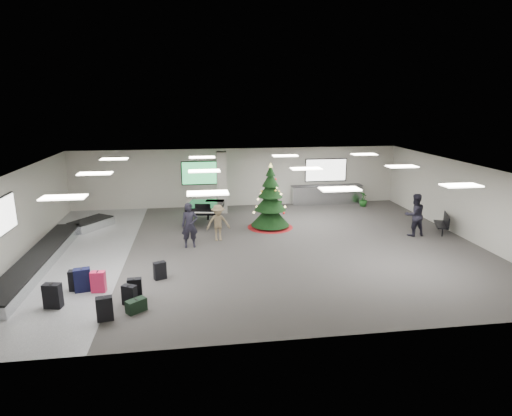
{
  "coord_description": "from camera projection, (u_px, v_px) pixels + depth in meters",
  "views": [
    {
      "loc": [
        -2.33,
        -16.25,
        5.79
      ],
      "look_at": [
        0.14,
        1.0,
        1.35
      ],
      "focal_mm": 30.0,
      "sensor_mm": 36.0,
      "label": 1
    }
  ],
  "objects": [
    {
      "name": "ground",
      "position": [
        256.0,
        246.0,
        17.33
      ],
      "size": [
        18.0,
        18.0,
        0.0
      ],
      "primitive_type": "plane",
      "color": "#373432",
      "rests_on": "ground"
    },
    {
      "name": "pink_suitcase",
      "position": [
        98.0,
        282.0,
        13.16
      ],
      "size": [
        0.45,
        0.28,
        0.69
      ],
      "rotation": [
        0.0,
        0.0,
        -0.08
      ],
      "color": "#D81C4B",
      "rests_on": "ground"
    },
    {
      "name": "potted_plant_left",
      "position": [
        279.0,
        200.0,
        23.5
      ],
      "size": [
        0.55,
        0.57,
        0.81
      ],
      "primitive_type": "imported",
      "rotation": [
        0.0,
        0.0,
        0.94
      ],
      "color": "#163B13",
      "rests_on": "ground"
    },
    {
      "name": "suitcase_8",
      "position": [
        77.0,
        280.0,
        13.29
      ],
      "size": [
        0.45,
        0.26,
        0.68
      ],
      "rotation": [
        0.0,
        0.0,
        0.01
      ],
      "color": "black",
      "rests_on": "ground"
    },
    {
      "name": "suitcase_5",
      "position": [
        53.0,
        296.0,
        12.15
      ],
      "size": [
        0.53,
        0.35,
        0.75
      ],
      "rotation": [
        0.0,
        0.0,
        -0.19
      ],
      "color": "black",
      "rests_on": "ground"
    },
    {
      "name": "room_envelope",
      "position": [
        244.0,
        187.0,
        17.35
      ],
      "size": [
        18.02,
        14.02,
        3.21
      ],
      "color": "#B1ADA2",
      "rests_on": "ground"
    },
    {
      "name": "traveler_b",
      "position": [
        218.0,
        223.0,
        17.91
      ],
      "size": [
        1.05,
        0.67,
        1.54
      ],
      "primitive_type": "imported",
      "rotation": [
        0.0,
        0.0,
        0.1
      ],
      "color": "#7C694D",
      "rests_on": "ground"
    },
    {
      "name": "baggage_carousel",
      "position": [
        51.0,
        252.0,
        16.12
      ],
      "size": [
        2.28,
        9.71,
        0.43
      ],
      "color": "silver",
      "rests_on": "ground"
    },
    {
      "name": "navy_suitcase",
      "position": [
        82.0,
        280.0,
        13.2
      ],
      "size": [
        0.53,
        0.37,
        0.76
      ],
      "rotation": [
        0.0,
        0.0,
        0.2
      ],
      "color": "black",
      "rests_on": "ground"
    },
    {
      "name": "traveler_a",
      "position": [
        190.0,
        225.0,
        17.06
      ],
      "size": [
        0.71,
        0.51,
        1.82
      ],
      "primitive_type": "imported",
      "rotation": [
        0.0,
        0.0,
        0.13
      ],
      "color": "black",
      "rests_on": "ground"
    },
    {
      "name": "bench",
      "position": [
        443.0,
        222.0,
        19.0
      ],
      "size": [
        0.97,
        1.43,
        0.86
      ],
      "rotation": [
        0.0,
        0.0,
        -0.4
      ],
      "color": "black",
      "rests_on": "ground"
    },
    {
      "name": "suitcase_1",
      "position": [
        135.0,
        288.0,
        12.74
      ],
      "size": [
        0.42,
        0.23,
        0.65
      ],
      "rotation": [
        0.0,
        0.0,
        0.03
      ],
      "color": "black",
      "rests_on": "ground"
    },
    {
      "name": "christmas_tree",
      "position": [
        270.0,
        206.0,
        19.7
      ],
      "size": [
        2.12,
        2.12,
        3.03
      ],
      "color": "maroon",
      "rests_on": "ground"
    },
    {
      "name": "suitcase_7",
      "position": [
        130.0,
        295.0,
        12.35
      ],
      "size": [
        0.47,
        0.39,
        0.62
      ],
      "rotation": [
        0.0,
        0.0,
        -0.51
      ],
      "color": "black",
      "rests_on": "ground"
    },
    {
      "name": "suitcase_3",
      "position": [
        160.0,
        271.0,
        14.13
      ],
      "size": [
        0.45,
        0.36,
        0.61
      ],
      "rotation": [
        0.0,
        0.0,
        0.42
      ],
      "color": "black",
      "rests_on": "ground"
    },
    {
      "name": "service_counter",
      "position": [
        326.0,
        194.0,
        24.27
      ],
      "size": [
        4.05,
        0.65,
        1.08
      ],
      "color": "silver",
      "rests_on": "ground"
    },
    {
      "name": "grand_piano",
      "position": [
        205.0,
        207.0,
        20.23
      ],
      "size": [
        1.9,
        2.29,
        1.16
      ],
      "rotation": [
        0.0,
        0.0,
        -0.19
      ],
      "color": "black",
      "rests_on": "ground"
    },
    {
      "name": "traveler_bench",
      "position": [
        415.0,
        215.0,
        18.5
      ],
      "size": [
        0.95,
        0.77,
        1.87
      ],
      "primitive_type": "imported",
      "rotation": [
        0.0,
        0.0,
        3.21
      ],
      "color": "black",
      "rests_on": "ground"
    },
    {
      "name": "green_duffel",
      "position": [
        136.0,
        306.0,
        11.97
      ],
      "size": [
        0.6,
        0.56,
        0.39
      ],
      "rotation": [
        0.0,
        0.0,
        0.67
      ],
      "color": "black",
      "rests_on": "ground"
    },
    {
      "name": "suitcase_0",
      "position": [
        105.0,
        309.0,
        11.47
      ],
      "size": [
        0.47,
        0.32,
        0.69
      ],
      "rotation": [
        0.0,
        0.0,
        0.2
      ],
      "color": "black",
      "rests_on": "ground"
    },
    {
      "name": "potted_plant_right",
      "position": [
        363.0,
        199.0,
        23.74
      ],
      "size": [
        0.58,
        0.58,
        0.81
      ],
      "primitive_type": "imported",
      "rotation": [
        0.0,
        0.0,
        1.9
      ],
      "color": "#163B13",
      "rests_on": "ground"
    }
  ]
}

